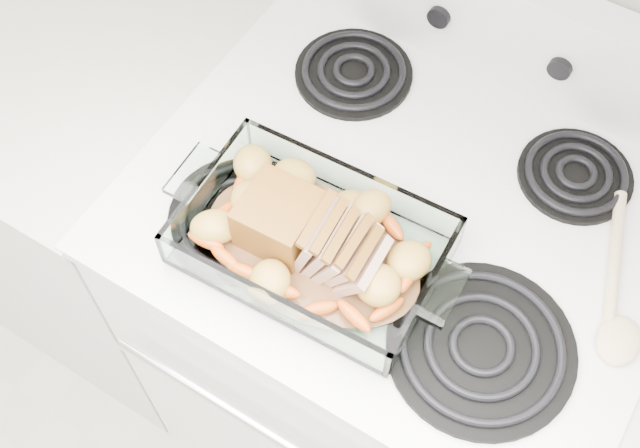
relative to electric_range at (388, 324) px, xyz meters
The scene contains 6 objects.
electric_range is the anchor object (origin of this frame).
counter_left 0.67m from the electric_range, behind, with size 0.58×0.68×0.93m.
baking_dish 0.51m from the electric_range, 114.53° to the right, with size 0.35×0.23×0.07m.
pork_roast 0.54m from the electric_range, 120.21° to the right, with size 0.20×0.10×0.08m.
roast_vegetables 0.51m from the electric_range, 122.25° to the right, with size 0.37×0.20×0.04m.
wooden_spoon 0.56m from the electric_range, ahead, with size 0.12×0.26×0.02m.
Camera 1 is at (0.22, 1.05, 1.92)m, focal length 45.00 mm.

